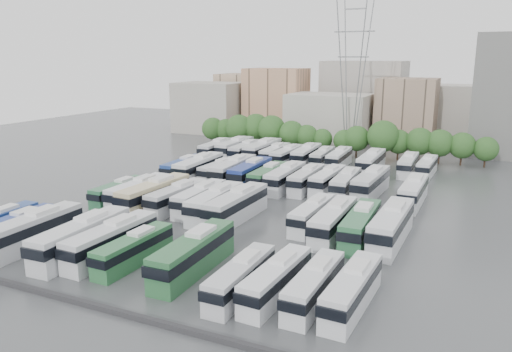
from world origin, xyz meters
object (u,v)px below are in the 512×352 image
at_px(bus_r2_s5, 251,172).
at_px(bus_r0_s11, 276,279).
at_px(bus_r2_s7, 285,177).
at_px(bus_r2_s3, 219,170).
at_px(bus_r1_s3, 154,194).
at_px(bus_r3_s7, 322,157).
at_px(bus_r1_s4, 177,197).
at_px(bus_r2_s13, 413,191).
at_px(bus_r2_s4, 233,170).
at_px(bus_r3_s12, 408,164).
at_px(apartment_tower, 508,96).
at_px(bus_r2_s10, 346,183).
at_px(bus_r3_s2, 246,151).
at_px(bus_r3_s6, 306,155).
at_px(bus_r2_s1, 184,168).
at_px(bus_r0_s10, 241,277).
at_px(bus_r2_s2, 199,167).
at_px(bus_r1_s10, 312,214).
at_px(bus_r3_s10, 371,162).
at_px(bus_r0_s4, 82,237).
at_px(electricity_pylon, 353,68).
at_px(bus_r3_s13, 427,167).
at_px(bus_r2_s9, 328,180).
at_px(bus_r1_s2, 139,192).
at_px(bus_r2_s8, 307,179).
at_px(bus_r3_s1, 235,148).
at_px(bus_r1_s6, 215,203).
at_px(bus_r0_s8, 194,253).
at_px(bus_r0_s12, 314,285).
at_px(bus_r3_s8, 339,158).
at_px(bus_r2_s11, 371,183).
at_px(bus_r3_s5, 287,156).
at_px(bus_r1_s1, 119,191).
at_px(bus_r3_s3, 263,150).
at_px(bus_r0_s5, 112,240).
at_px(bus_r3_s0, 217,149).
at_px(bus_r1_s12, 361,225).
at_px(bus_r1_s7, 237,205).
at_px(bus_r0_s2, 33,230).

bearing_deg(bus_r2_s5, bus_r0_s11, -62.83).
bearing_deg(bus_r2_s7, bus_r2_s3, 174.30).
bearing_deg(bus_r1_s3, bus_r3_s7, 73.59).
xyz_separation_m(bus_r1_s4, bus_r2_s13, (29.94, 16.81, 0.07)).
height_order(bus_r2_s4, bus_r3_s12, bus_r2_s4).
relative_size(apartment_tower, bus_r2_s13, 2.08).
xyz_separation_m(bus_r1_s4, bus_r2_s10, (19.59, 17.73, -0.01)).
bearing_deg(bus_r3_s2, bus_r2_s10, -35.80).
bearing_deg(bus_r3_s6, bus_r2_s1, -131.13).
bearing_deg(bus_r3_s2, bus_r0_s10, -65.74).
bearing_deg(bus_r2_s2, bus_r1_s10, -33.00).
xyz_separation_m(bus_r2_s3, bus_r3_s10, (23.22, 16.36, 0.34)).
bearing_deg(bus_r0_s4, electricity_pylon, 79.94).
bearing_deg(bus_r2_s10, bus_r3_s13, 59.69).
relative_size(bus_r2_s9, bus_r3_s2, 0.96).
bearing_deg(bus_r2_s1, bus_r2_s2, 2.69).
bearing_deg(bus_r2_s5, bus_r2_s2, -177.60).
height_order(bus_r0_s10, bus_r3_s12, bus_r3_s12).
xyz_separation_m(electricity_pylon, bus_r1_s2, (-16.82, -56.00, -16.75)).
relative_size(bus_r1_s2, bus_r2_s8, 1.04).
bearing_deg(bus_r2_s2, electricity_pylon, 64.68).
relative_size(bus_r3_s1, bus_r3_s7, 1.20).
height_order(bus_r3_s1, bus_r3_s10, bus_r3_s1).
bearing_deg(bus_r1_s6, bus_r2_s10, 52.49).
xyz_separation_m(bus_r0_s4, bus_r3_s2, (-6.64, 54.14, -0.16)).
bearing_deg(bus_r2_s1, bus_r0_s8, -56.56).
bearing_deg(bus_r0_s12, bus_r0_s4, -178.65).
relative_size(bus_r2_s9, bus_r3_s8, 1.01).
bearing_deg(bus_r2_s2, bus_r3_s12, 29.08).
xyz_separation_m(bus_r1_s6, bus_r2_s5, (-3.29, 18.07, 0.07)).
bearing_deg(bus_r2_s11, bus_r0_s4, -119.34).
bearing_deg(bus_r2_s7, bus_r3_s5, 110.18).
bearing_deg(bus_r1_s1, electricity_pylon, 70.00).
bearing_deg(electricity_pylon, bus_r2_s1, -117.05).
bearing_deg(bus_r2_s7, bus_r3_s7, 89.73).
xyz_separation_m(bus_r2_s1, bus_r3_s3, (6.45, 20.00, 0.29)).
bearing_deg(bus_r2_s8, bus_r3_s8, 89.55).
bearing_deg(bus_r2_s2, bus_r0_s11, -51.89).
xyz_separation_m(bus_r0_s5, bus_r2_s10, (16.29, 35.23, -0.11)).
height_order(bus_r2_s4, bus_r3_s0, bus_r2_s4).
xyz_separation_m(bus_r0_s12, bus_r1_s12, (0.02, 17.01, 0.25)).
xyz_separation_m(electricity_pylon, bus_r3_s13, (19.35, -19.17, -16.98)).
bearing_deg(bus_r0_s10, bus_r2_s2, 125.53).
xyz_separation_m(bus_r1_s7, bus_r3_s0, (-23.11, 35.68, -0.13)).
relative_size(bus_r0_s2, bus_r1_s6, 1.05).
xyz_separation_m(bus_r1_s4, bus_r3_s2, (-6.59, 35.71, 0.07)).
distance_m(bus_r1_s2, bus_r2_s8, 26.63).
xyz_separation_m(bus_r0_s2, bus_r0_s8, (20.09, 1.90, -0.02)).
distance_m(bus_r1_s12, bus_r2_s4, 32.47).
bearing_deg(bus_r3_s12, bus_r2_s9, -119.89).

